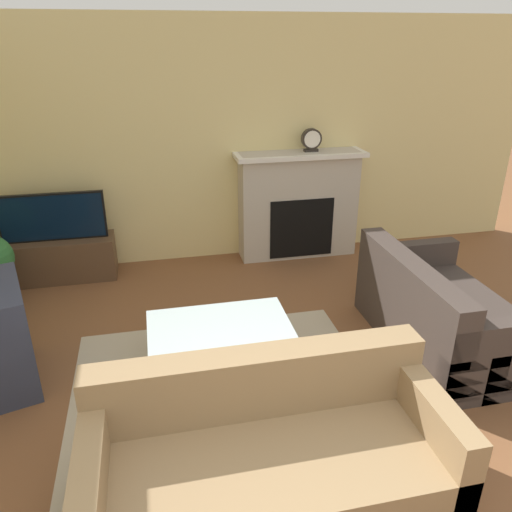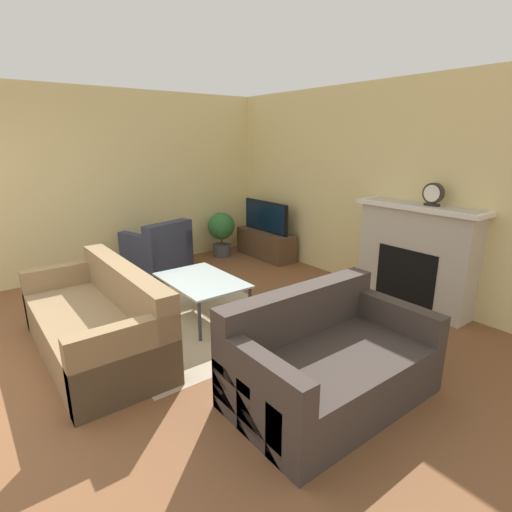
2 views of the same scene
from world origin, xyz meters
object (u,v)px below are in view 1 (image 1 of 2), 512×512
Objects in this scene: couch_sectional at (269,461)px; mantel_clock at (311,140)px; tv at (53,217)px; coffee_table at (220,331)px; couch_loveseat at (441,316)px.

mantel_clock is (1.31, 3.40, 1.10)m from couch_sectional.
couch_sectional is (1.55, -3.29, -0.43)m from tv.
mantel_clock is at bearing 68.86° from couch_sectional.
coffee_table is 4.15× the size of mantel_clock.
coffee_table is 2.80m from mantel_clock.
couch_sectional is at bearing -64.81° from tv.
tv is 0.55× the size of couch_sectional.
coffee_table is at bearing -55.32° from tv.
couch_loveseat is (3.35, -2.07, -0.43)m from tv.
tv is 3.96m from couch_loveseat.
mantel_clock reaches higher than tv.
mantel_clock is at bearing 2.19° from tv.
couch_sectional is at bearing -85.52° from coffee_table.
couch_loveseat is 1.90m from coffee_table.
couch_sectional is 7.64× the size of mantel_clock.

